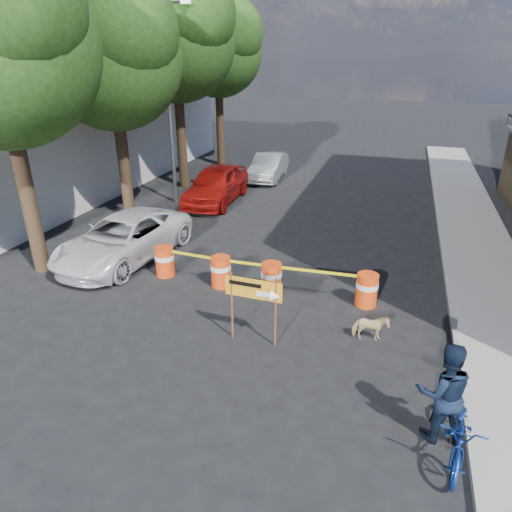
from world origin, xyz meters
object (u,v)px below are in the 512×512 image
Objects in this scene: pedestrian at (443,393)px; bicycle at (465,411)px; barrel_mid_left at (221,271)px; barrel_far_right at (367,289)px; dog at (370,328)px; sedan_silver at (269,166)px; sedan_red at (216,184)px; suv_white at (124,239)px; barrel_far_left at (165,261)px; detour_sign at (260,295)px; barrel_mid_right at (271,278)px.

pedestrian is 0.99× the size of bicycle.
barrel_mid_left is 1.00× the size of barrel_far_right.
barrel_mid_left and barrel_far_right have the same top height.
dog is 0.20× the size of sedan_silver.
suv_white is at bearing -96.26° from sedan_red.
barrel_far_left is 0.53× the size of detour_sign.
suv_white is (-7.95, 2.30, 0.37)m from dog.
barrel_far_right is at bearing -81.27° from pedestrian.
detour_sign is 0.43× the size of sedan_silver.
barrel_far_right is at bearing -65.73° from sedan_silver.
suv_white reaches higher than barrel_far_left.
barrel_mid_left is 0.53× the size of detour_sign.
dog is at bearing -74.46° from pedestrian.
pedestrian is 14.51m from sedan_red.
pedestrian is at bearing -54.63° from sedan_red.
barrel_mid_right is 0.22× the size of sedan_silver.
dog is 14.91m from sedan_silver.
pedestrian is 17.86m from sedan_silver.
pedestrian is at bearing -67.46° from sedan_silver.
detour_sign is at bearing -36.81° from pedestrian.
pedestrian is 0.40× the size of sedan_red.
sedan_red is at bearing 122.07° from barrel_mid_right.
barrel_far_left is 1.00× the size of barrel_mid_right.
pedestrian is at bearing -44.78° from barrel_mid_right.
pedestrian reaches higher than barrel_mid_right.
sedan_silver is (-3.55, 11.98, 0.19)m from barrel_mid_right.
bicycle is at bearing -162.30° from dog.
sedan_red reaches higher than sedan_silver.
barrel_far_left is 1.12× the size of dog.
bicycle reaches higher than detour_sign.
sedan_silver reaches higher than dog.
detour_sign is 0.34× the size of suv_white.
bicycle reaches higher than barrel_mid_right.
dog is (6.15, -1.62, -0.13)m from barrel_far_left.
sedan_red is at bearing -106.53° from sedan_silver.
pedestrian is (7.50, -4.24, 0.48)m from barrel_far_left.
bicycle is 2.40× the size of dog.
bicycle reaches higher than sedan_red.
barrel_mid_right is at bearing -59.90° from sedan_red.
barrel_far_left is at bearing -13.47° from suv_white.
sedan_silver is at bearing -76.19° from pedestrian.
pedestrian reaches higher than barrel_far_right.
pedestrian is at bearing -23.23° from detour_sign.
detour_sign is 0.89× the size of bicycle.
barrel_mid_left is (1.85, -0.14, 0.00)m from barrel_far_left.
suv_white reaches higher than barrel_far_right.
pedestrian is at bearing -29.51° from barrel_far_left.
detour_sign reaches higher than barrel_far_left.
barrel_mid_right is 6.34m from bicycle.
bicycle is at bearing -45.12° from barrel_mid_right.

